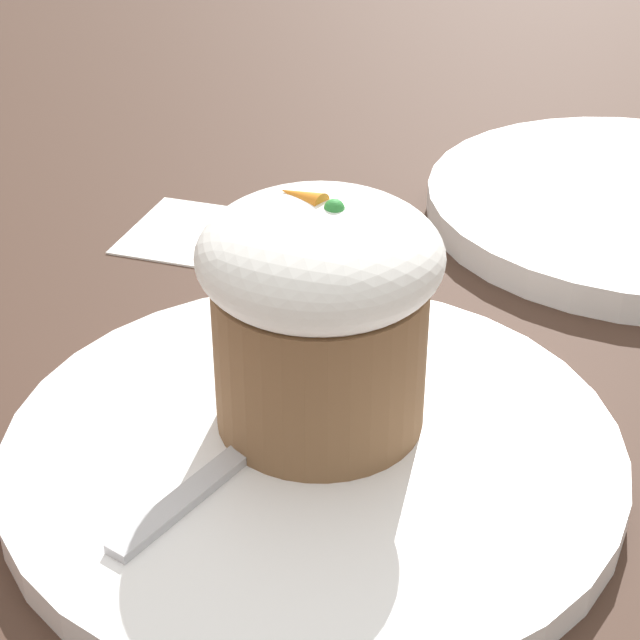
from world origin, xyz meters
name	(u,v)px	position (x,y,z in m)	size (l,w,h in m)	color
ground_plane	(313,464)	(0.00, 0.00, 0.00)	(4.00, 4.00, 0.00)	#3D281E
dessert_plate	(313,451)	(0.00, 0.00, 0.01)	(0.25, 0.25, 0.01)	white
carrot_cake	(320,308)	(0.01, -0.01, 0.07)	(0.10, 0.10, 0.10)	brown
spoon	(255,440)	(0.01, 0.02, 0.02)	(0.04, 0.12, 0.01)	#B7B7BC
paper_napkin	(208,234)	(0.19, -0.12, 0.00)	(0.12, 0.11, 0.00)	white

